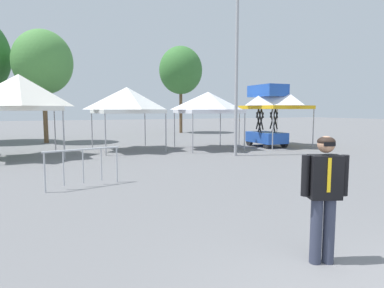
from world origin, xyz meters
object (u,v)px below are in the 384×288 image
Objects in this scene: tree_behind_tents_center at (181,70)px; canopy_tent_center at (208,103)px; canopy_tent_behind_center at (19,93)px; tree_behind_tents_left at (43,62)px; canopy_tent_behind_left at (276,96)px; scissor_lift at (267,128)px; crowd_barrier_by_lift at (83,160)px; person_foreground at (324,190)px; light_pole_near_lift at (237,37)px; canopy_tent_far_left at (127,100)px.

canopy_tent_center is at bearing -106.60° from tree_behind_tents_center.
tree_behind_tents_center reaches higher than canopy_tent_behind_center.
canopy_tent_behind_left is at bearing -32.76° from tree_behind_tents_left.
tree_behind_tents_center is (0.08, 12.81, 4.63)m from scissor_lift.
scissor_lift is 12.48m from crowd_barrier_by_lift.
person_foreground is 0.86× the size of crowd_barrier_by_lift.
canopy_tent_behind_left is at bearing 53.20° from person_foreground.
light_pole_near_lift reaches higher than scissor_lift.
tree_behind_tents_center is at bearing 71.07° from person_foreground.
person_foreground is at bearing -108.93° from tree_behind_tents_center.
canopy_tent_behind_center is 7.19m from tree_behind_tents_left.
tree_behind_tents_left is (-11.55, 7.81, 4.02)m from scissor_lift.
canopy_tent_center is 0.46× the size of tree_behind_tents_left.
crowd_barrier_by_lift is (-11.00, -18.83, -4.98)m from tree_behind_tents_center.
canopy_tent_far_left is 8.07m from scissor_lift.
tree_behind_tents_center reaches higher than crowd_barrier_by_lift.
person_foreground is (-0.75, -13.88, -1.59)m from canopy_tent_far_left.
canopy_tent_far_left is at bearing 7.45° from canopy_tent_behind_center.
tree_behind_tents_left is at bearing 122.09° from canopy_tent_far_left.
tree_behind_tents_left reaches higher than person_foreground.
tree_behind_tents_left is at bearing 145.93° from scissor_lift.
person_foreground is 0.18× the size of light_pole_near_lift.
canopy_tent_far_left is 1.90× the size of person_foreground.
person_foreground is 0.25× the size of tree_behind_tents_left.
tree_behind_tents_center is at bearing 23.24° from tree_behind_tents_left.
canopy_tent_behind_center is at bearing -137.40° from tree_behind_tents_center.
canopy_tent_center is at bearing 68.86° from person_foreground.
canopy_tent_behind_center reaches higher than canopy_tent_behind_left.
tree_behind_tents_center is 22.37m from crowd_barrier_by_lift.
light_pole_near_lift is 4.68× the size of crowd_barrier_by_lift.
canopy_tent_center is at bearing -3.79° from canopy_tent_behind_center.
canopy_tent_center is 4.25m from canopy_tent_behind_left.
canopy_tent_far_left is at bearing 163.15° from canopy_tent_center.
light_pole_near_lift is at bearing -52.67° from tree_behind_tents_left.
tree_behind_tents_left is at bearing 137.28° from canopy_tent_center.
tree_behind_tents_left is at bearing 147.24° from canopy_tent_behind_left.
crowd_barrier_by_lift is (-7.22, -3.55, -4.65)m from light_pole_near_lift.
scissor_lift is 0.45× the size of tree_behind_tents_center.
person_foreground is at bearing -124.92° from scissor_lift.
canopy_tent_center is (9.08, -0.60, -0.37)m from canopy_tent_behind_center.
scissor_lift is (7.73, -1.72, -1.52)m from canopy_tent_far_left.
tree_behind_tents_left is (-12.16, 7.82, 2.20)m from canopy_tent_behind_left.
canopy_tent_behind_left reaches higher than scissor_lift.
canopy_tent_behind_left is 0.38× the size of light_pole_near_lift.
tree_behind_tents_center reaches higher than canopy_tent_behind_left.
canopy_tent_behind_center is 1.01× the size of canopy_tent_behind_left.
canopy_tent_behind_left is 13.13m from tree_behind_tents_center.
tree_behind_tents_center is at bearing 42.60° from canopy_tent_behind_center.
canopy_tent_far_left reaches higher than person_foreground.
canopy_tent_behind_center is at bearing 158.42° from light_pole_near_lift.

